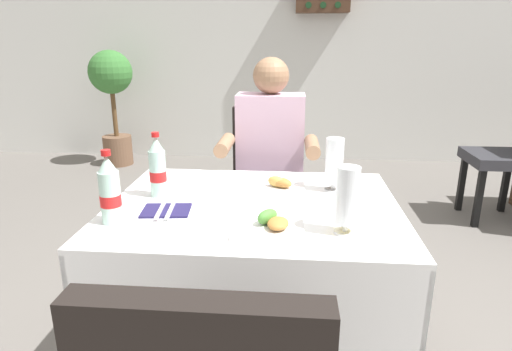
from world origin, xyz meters
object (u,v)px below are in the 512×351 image
beer_glass_left (334,164)px  cola_bottle_primary (110,192)px  plate_far_diner (277,186)px  cola_bottle_secondary (158,169)px  chair_far_diner_seat (266,183)px  seated_diner_far (270,162)px  background_chair_left (512,150)px  potted_plant_corner (112,92)px  napkin_cutlery_set (166,210)px  main_dining_table (254,245)px  plate_near_camera (270,224)px  beer_glass_middle (347,200)px

beer_glass_left → cola_bottle_primary: size_ratio=0.87×
plate_far_diner → cola_bottle_primary: bearing=-145.0°
cola_bottle_secondary → beer_glass_left: bearing=9.9°
chair_far_diner_seat → cola_bottle_secondary: (-0.38, -0.76, 0.30)m
seated_diner_far → beer_glass_left: seated_diner_far is taller
seated_diner_far → background_chair_left: size_ratio=1.30×
beer_glass_left → potted_plant_corner: potted_plant_corner is taller
napkin_cutlery_set → main_dining_table: bearing=19.2°
chair_far_diner_seat → beer_glass_left: size_ratio=4.41×
plate_far_diner → napkin_cutlery_set: bearing=-145.2°
plate_near_camera → beer_glass_left: beer_glass_left is taller
plate_far_diner → background_chair_left: (1.71, 1.59, -0.21)m
background_chair_left → potted_plant_corner: (-3.60, 1.28, 0.25)m
main_dining_table → beer_glass_left: size_ratio=4.96×
chair_far_diner_seat → plate_near_camera: 1.06m
beer_glass_left → cola_bottle_primary: 0.87m
beer_glass_left → napkin_cutlery_set: (-0.62, -0.28, -0.11)m
cola_bottle_primary → potted_plant_corner: potted_plant_corner is taller
cola_bottle_primary → cola_bottle_secondary: (0.08, 0.27, 0.00)m
beer_glass_middle → beer_glass_left: bearing=90.5°
beer_glass_left → background_chair_left: (1.48, 1.58, -0.31)m
plate_near_camera → napkin_cutlery_set: plate_near_camera is taller
chair_far_diner_seat → seated_diner_far: (0.02, -0.11, 0.16)m
main_dining_table → cola_bottle_primary: size_ratio=4.30×
seated_diner_far → potted_plant_corner: (-1.83, 2.33, 0.09)m
main_dining_table → plate_far_diner: size_ratio=4.64×
plate_near_camera → napkin_cutlery_set: size_ratio=1.20×
seated_diner_far → napkin_cutlery_set: (-0.33, -0.82, 0.04)m
plate_far_diner → background_chair_left: bearing=43.0°
main_dining_table → plate_near_camera: plate_near_camera is taller
plate_far_diner → cola_bottle_secondary: size_ratio=0.91×
background_chair_left → beer_glass_left: bearing=-133.1°
chair_far_diner_seat → potted_plant_corner: bearing=129.1°
seated_diner_far → background_chair_left: seated_diner_far is taller
plate_far_diner → cola_bottle_primary: 0.67m
main_dining_table → cola_bottle_primary: cola_bottle_primary is taller
main_dining_table → cola_bottle_secondary: 0.48m
potted_plant_corner → napkin_cutlery_set: bearing=-64.6°
cola_bottle_secondary → cola_bottle_primary: bearing=-106.3°
plate_near_camera → beer_glass_middle: bearing=-4.0°
chair_far_diner_seat → beer_glass_left: (0.31, -0.64, 0.31)m
cola_bottle_primary → chair_far_diner_seat: bearing=66.0°
chair_far_diner_seat → beer_glass_middle: bearing=-73.4°
chair_far_diner_seat → beer_glass_middle: (0.31, -1.06, 0.30)m
cola_bottle_primary → background_chair_left: bearing=41.2°
seated_diner_far → plate_near_camera: 0.93m
background_chair_left → potted_plant_corner: potted_plant_corner is taller
plate_far_diner → beer_glass_left: size_ratio=1.07×
potted_plant_corner → beer_glass_left: bearing=-53.5°
main_dining_table → potted_plant_corner: (-1.81, 3.04, 0.23)m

